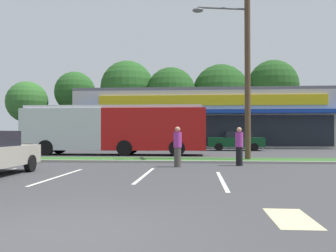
{
  "coord_description": "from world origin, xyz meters",
  "views": [
    {
      "loc": [
        2.02,
        -5.36,
        1.48
      ],
      "look_at": [
        0.15,
        18.1,
        1.89
      ],
      "focal_mm": 39.99,
      "sensor_mm": 36.0,
      "label": 1
    }
  ],
  "objects": [
    {
      "name": "car_0",
      "position": [
        -3.25,
        25.76,
        0.78
      ],
      "size": [
        4.7,
        1.96,
        1.48
      ],
      "rotation": [
        0.0,
        0.0,
        3.14
      ],
      "color": "silver",
      "rests_on": "ground_plane"
    },
    {
      "name": "lot_arrow",
      "position": [
        3.63,
        1.28,
        0.0
      ],
      "size": [
        0.7,
        1.6,
        0.01
      ],
      "primitive_type": "cube",
      "color": "beige",
      "rests_on": "ground_plane"
    },
    {
      "name": "curb_lip",
      "position": [
        0.0,
        12.78,
        0.06
      ],
      "size": [
        56.0,
        0.24,
        0.12
      ],
      "primitive_type": "cube",
      "color": "#99968C",
      "rests_on": "ground_plane"
    },
    {
      "name": "tree_right",
      "position": [
        12.09,
        45.34,
        7.81
      ],
      "size": [
        6.67,
        6.67,
        11.16
      ],
      "color": "#473323",
      "rests_on": "ground_plane"
    },
    {
      "name": "ground_plane",
      "position": [
        0.0,
        0.0,
        0.0
      ],
      "size": [
        240.0,
        240.0,
        0.0
      ],
      "primitive_type": "plane",
      "color": "#38383A"
    },
    {
      "name": "pedestrian_by_pole",
      "position": [
        3.87,
        11.53,
        0.87
      ],
      "size": [
        0.35,
        0.35,
        1.72
      ],
      "rotation": [
        0.0,
        0.0,
        1.33
      ],
      "color": "black",
      "rests_on": "ground_plane"
    },
    {
      "name": "storefront_building",
      "position": [
        3.26,
        36.73,
        2.91
      ],
      "size": [
        26.81,
        14.8,
        5.82
      ],
      "color": "#BCB7AD",
      "rests_on": "ground_plane"
    },
    {
      "name": "tree_mid_left",
      "position": [
        -7.57,
        44.97,
        7.65
      ],
      "size": [
        7.25,
        7.25,
        11.28
      ],
      "color": "#473323",
      "rests_on": "ground_plane"
    },
    {
      "name": "parking_stripe_3",
      "position": [
        2.77,
        6.35,
        0.0
      ],
      "size": [
        0.12,
        4.8,
        0.01
      ],
      "primitive_type": "cube",
      "color": "silver",
      "rests_on": "ground_plane"
    },
    {
      "name": "tree_left",
      "position": [
        -15.59,
        47.04,
        7.3
      ],
      "size": [
        5.81,
        5.81,
        10.24
      ],
      "color": "#473323",
      "rests_on": "ground_plane"
    },
    {
      "name": "grass_median",
      "position": [
        0.0,
        14.0,
        0.06
      ],
      "size": [
        56.0,
        2.2,
        0.12
      ],
      "primitive_type": "cube",
      "color": "#2D5B23",
      "rests_on": "ground_plane"
    },
    {
      "name": "city_bus",
      "position": [
        -3.49,
        19.11,
        1.77
      ],
      "size": [
        12.09,
        2.66,
        3.25
      ],
      "rotation": [
        0.0,
        0.0,
        3.14
      ],
      "color": "#B71414",
      "rests_on": "ground_plane"
    },
    {
      "name": "tree_mid_right",
      "position": [
        5.21,
        46.22,
        6.92
      ],
      "size": [
        7.81,
        7.81,
        10.84
      ],
      "color": "#473323",
      "rests_on": "ground_plane"
    },
    {
      "name": "tree_far_left",
      "position": [
        -21.74,
        45.0,
        5.75
      ],
      "size": [
        5.75,
        5.75,
        8.64
      ],
      "color": "#473323",
      "rests_on": "ground_plane"
    },
    {
      "name": "car_1",
      "position": [
        5.18,
        25.78,
        0.81
      ],
      "size": [
        4.55,
        1.9,
        1.58
      ],
      "rotation": [
        0.0,
        0.0,
        3.14
      ],
      "color": "#0C3F1E",
      "rests_on": "ground_plane"
    },
    {
      "name": "parking_stripe_1",
      "position": [
        -2.65,
        6.95,
        0.0
      ],
      "size": [
        0.12,
        4.8,
        0.01
      ],
      "primitive_type": "cube",
      "color": "silver",
      "rests_on": "ground_plane"
    },
    {
      "name": "parking_stripe_2",
      "position": [
        0.18,
        7.59,
        0.0
      ],
      "size": [
        0.12,
        4.8,
        0.01
      ],
      "primitive_type": "cube",
      "color": "silver",
      "rests_on": "ground_plane"
    },
    {
      "name": "pedestrian_near_bench",
      "position": [
        1.15,
        10.72,
        0.87
      ],
      "size": [
        0.35,
        0.35,
        1.74
      ],
      "rotation": [
        0.0,
        0.0,
        4.22
      ],
      "color": "#47423D",
      "rests_on": "ground_plane"
    },
    {
      "name": "tree_mid",
      "position": [
        -1.52,
        44.23,
        6.89
      ],
      "size": [
        6.53,
        6.53,
        10.17
      ],
      "color": "#473323",
      "rests_on": "ground_plane"
    },
    {
      "name": "utility_pole",
      "position": [
        4.45,
        14.06,
        5.81
      ],
      "size": [
        3.13,
        2.38,
        10.9
      ],
      "color": "#4C3826",
      "rests_on": "ground_plane"
    },
    {
      "name": "bus_stop_bench",
      "position": [
        -6.59,
        11.97,
        0.5
      ],
      "size": [
        1.6,
        0.45,
        0.95
      ],
      "rotation": [
        0.0,
        0.0,
        3.14
      ],
      "color": "brown",
      "rests_on": "ground_plane"
    }
  ]
}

